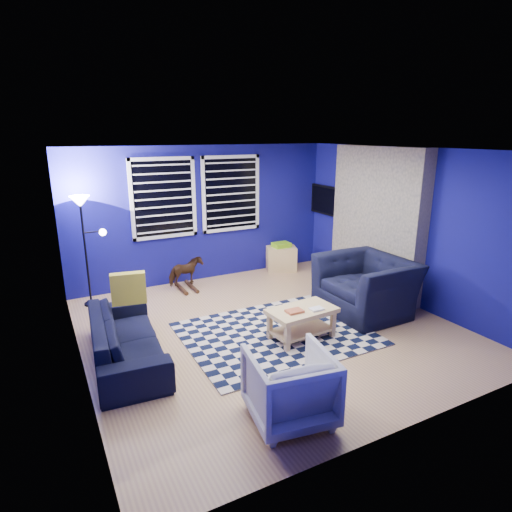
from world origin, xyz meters
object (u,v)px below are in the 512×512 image
Objects in this scene: armchair_bent at (290,386)px; cabinet at (281,258)px; rocking_horse at (186,272)px; armchair_big at (366,286)px; tv at (327,200)px; floor_lamp at (83,217)px; coffee_table at (302,317)px; sofa at (126,338)px.

cabinet is (2.36, 4.11, -0.10)m from armchair_bent.
rocking_horse is (0.28, 3.93, -0.03)m from armchair_bent.
armchair_big is at bearing -136.31° from armchair_bent.
armchair_bent is at bearing -130.20° from tv.
floor_lamp reaches higher than armchair_big.
cabinet is at bearing -110.76° from armchair_bent.
coffee_table is (-1.37, -0.29, -0.12)m from armchair_big.
tv is 5.16m from armchair_bent.
armchair_big reaches higher than cabinet.
floor_lamp is (-3.67, -0.14, 1.20)m from cabinet.
rocking_horse is at bearing -30.98° from sofa.
armchair_big is 2.44m from cabinet.
coffee_table is (-2.21, -2.48, -1.09)m from tv.
rocking_horse is (-2.99, 0.07, -1.07)m from tv.
sofa is at bearing -86.14° from floor_lamp.
tv is 3.50m from coffee_table.
cabinet is at bearing 164.77° from tv.
armchair_bent is (1.17, -1.90, 0.07)m from sofa.
floor_lamp is at bearing -62.57° from armchair_bent.
tv is 1.06× the size of coffee_table.
armchair_bent reaches higher than coffee_table.
sofa is 3.25× the size of rocking_horse.
cabinet is (1.31, 2.73, -0.06)m from coffee_table.
rocking_horse is 0.89× the size of cabinet.
sofa is at bearing 131.00° from rocking_horse.
rocking_horse is 2.09m from cabinet.
cabinet is at bearing -53.47° from sofa.
floor_lamp is (-2.36, 2.59, 1.14)m from coffee_table.
cabinet is at bearing -98.68° from rocking_horse.
sofa is at bearing -94.34° from armchair_big.
armchair_bent is (-2.42, -1.67, -0.07)m from armchair_big.
tv is 0.75× the size of armchair_big.
armchair_bent is 4.74m from cabinet.
armchair_bent is 3.94m from rocking_horse.
rocking_horse is at bearing -84.91° from armchair_bent.
armchair_bent is at bearing -98.90° from cabinet.
armchair_bent is 1.73m from coffee_table.
floor_lamp reaches higher than coffee_table.
coffee_table is at bearing -47.63° from floor_lamp.
rocking_horse is 1.95m from floor_lamp.
sofa is 2.24m from armchair_bent.
tv is 1.27× the size of armchair_bent.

